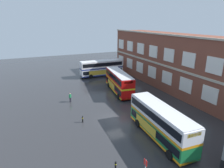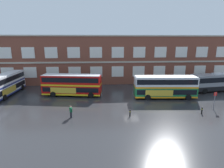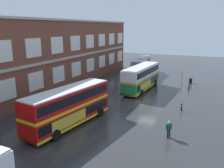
{
  "view_description": "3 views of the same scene",
  "coord_description": "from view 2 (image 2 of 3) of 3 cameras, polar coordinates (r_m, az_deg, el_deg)",
  "views": [
    {
      "loc": [
        23.74,
        -11.21,
        13.91
      ],
      "look_at": [
        -7.7,
        2.86,
        2.82
      ],
      "focal_mm": 31.8,
      "sensor_mm": 36.0,
      "label": 1
    },
    {
      "loc": [
        -5.1,
        -27.43,
        10.21
      ],
      "look_at": [
        -3.16,
        1.57,
        3.13
      ],
      "focal_mm": 28.49,
      "sensor_mm": 36.0,
      "label": 2
    },
    {
      "loc": [
        -30.11,
        -8.0,
        10.3
      ],
      "look_at": [
        -3.62,
        3.75,
        3.2
      ],
      "focal_mm": 37.54,
      "sensor_mm": 36.0,
      "label": 3
    }
  ],
  "objects": [
    {
      "name": "double_decker_middle",
      "position": [
        34.48,
        -12.72,
        -0.18
      ],
      "size": [
        11.26,
        4.14,
        4.07
      ],
      "color": "red",
      "rests_on": "ground"
    },
    {
      "name": "touring_coach",
      "position": [
        42.92,
        31.04,
        0.55
      ],
      "size": [
        12.25,
        4.29,
        3.8
      ],
      "color": "gray",
      "rests_on": "ground"
    },
    {
      "name": "double_decker_far",
      "position": [
        33.5,
        16.64,
        -0.82
      ],
      "size": [
        11.14,
        3.38,
        4.07
      ],
      "color": "#197038",
      "rests_on": "ground"
    },
    {
      "name": "safety_bollard_east",
      "position": [
        28.9,
        26.9,
        -7.51
      ],
      "size": [
        0.19,
        0.19,
        0.95
      ],
      "color": "black",
      "rests_on": "ground"
    },
    {
      "name": "ground_plane",
      "position": [
        31.57,
        5.71,
        -5.25
      ],
      "size": [
        120.0,
        120.0,
        0.0
      ],
      "primitive_type": "plane",
      "color": "#2B2B2D"
    },
    {
      "name": "brick_terminal_building",
      "position": [
        45.83,
        1.34,
        7.91
      ],
      "size": [
        55.43,
        8.19,
        11.5
      ],
      "color": "brown",
      "rests_on": "ground"
    },
    {
      "name": "double_decker_near",
      "position": [
        39.56,
        -30.94,
        -0.05
      ],
      "size": [
        3.03,
        11.05,
        4.07
      ],
      "color": "silver",
      "rests_on": "ground"
    },
    {
      "name": "safety_bollard_west",
      "position": [
        25.05,
        5.8,
        -9.21
      ],
      "size": [
        0.19,
        0.19,
        0.95
      ],
      "color": "black",
      "rests_on": "ground"
    },
    {
      "name": "bus_stand_flag",
      "position": [
        31.21,
        30.08,
        -4.16
      ],
      "size": [
        0.44,
        0.1,
        2.7
      ],
      "color": "slate",
      "rests_on": "ground"
    },
    {
      "name": "waiting_passenger",
      "position": [
        24.97,
        -13.06,
        -8.5
      ],
      "size": [
        0.48,
        0.56,
        1.7
      ],
      "color": "black",
      "rests_on": "ground"
    }
  ]
}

